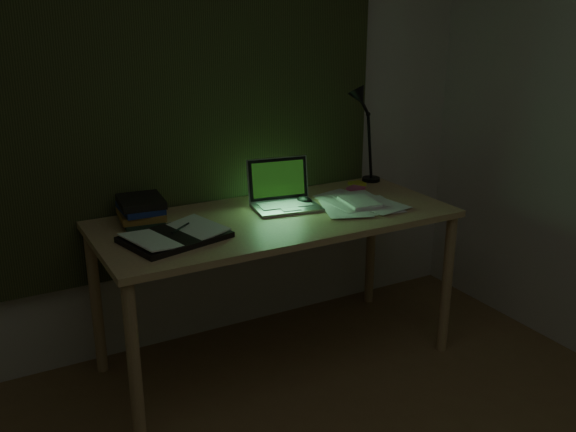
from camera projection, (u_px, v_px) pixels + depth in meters
name	position (u px, v px, depth m)	size (l,w,h in m)	color
wall_back	(173.00, 111.00, 3.16)	(3.50, 0.00, 2.50)	beige
curtain	(174.00, 70.00, 3.06)	(2.20, 0.06, 2.00)	#2D341A
desk	(276.00, 290.00, 3.20)	(1.72, 0.75, 0.78)	tan
laptop	(286.00, 186.00, 3.15)	(0.32, 0.36, 0.23)	#BDBCC1
open_textbook	(175.00, 236.00, 2.77)	(0.42, 0.30, 0.04)	white
book_stack	(141.00, 210.00, 2.96)	(0.20, 0.23, 0.13)	white
loose_papers	(349.00, 204.00, 3.23)	(0.35, 0.37, 0.02)	white
mouse	(304.00, 200.00, 3.26)	(0.06, 0.10, 0.04)	black
sticky_yellow	(357.00, 184.00, 3.59)	(0.07, 0.07, 0.02)	#CED42C
sticky_pink	(356.00, 189.00, 3.50)	(0.08, 0.08, 0.02)	#DE568E
desk_lamp	(373.00, 134.00, 3.59)	(0.37, 0.28, 0.55)	black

